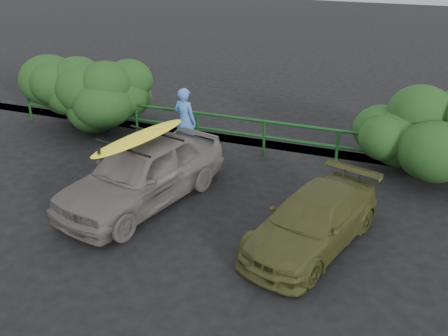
{
  "coord_description": "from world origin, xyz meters",
  "views": [
    {
      "loc": [
        4.51,
        -7.31,
        5.67
      ],
      "look_at": [
        1.11,
        1.61,
        1.13
      ],
      "focal_mm": 40.0,
      "sensor_mm": 36.0,
      "label": 1
    }
  ],
  "objects_px": {
    "olive_vehicle": "(313,221)",
    "guardrail": "(230,133)",
    "sedan": "(142,172)",
    "surfboard": "(140,137)",
    "man": "(185,121)"
  },
  "relations": [
    {
      "from": "guardrail",
      "to": "man",
      "type": "distance_m",
      "value": 1.32
    },
    {
      "from": "surfboard",
      "to": "sedan",
      "type": "bearing_deg",
      "value": 77.69
    },
    {
      "from": "sedan",
      "to": "olive_vehicle",
      "type": "height_order",
      "value": "sedan"
    },
    {
      "from": "olive_vehicle",
      "to": "guardrail",
      "type": "bearing_deg",
      "value": 146.41
    },
    {
      "from": "guardrail",
      "to": "olive_vehicle",
      "type": "bearing_deg",
      "value": -50.8
    },
    {
      "from": "sedan",
      "to": "man",
      "type": "bearing_deg",
      "value": 109.82
    },
    {
      "from": "olive_vehicle",
      "to": "surfboard",
      "type": "distance_m",
      "value": 4.12
    },
    {
      "from": "guardrail",
      "to": "man",
      "type": "relative_size",
      "value": 7.44
    },
    {
      "from": "sedan",
      "to": "surfboard",
      "type": "xyz_separation_m",
      "value": [
        -0.0,
        -0.0,
        0.84
      ]
    },
    {
      "from": "olive_vehicle",
      "to": "man",
      "type": "xyz_separation_m",
      "value": [
        -4.25,
        3.26,
        0.4
      ]
    },
    {
      "from": "man",
      "to": "surfboard",
      "type": "distance_m",
      "value": 3.0
    },
    {
      "from": "sedan",
      "to": "olive_vehicle",
      "type": "bearing_deg",
      "value": 9.21
    },
    {
      "from": "sedan",
      "to": "surfboard",
      "type": "height_order",
      "value": "surfboard"
    },
    {
      "from": "sedan",
      "to": "olive_vehicle",
      "type": "relative_size",
      "value": 1.19
    },
    {
      "from": "guardrail",
      "to": "man",
      "type": "height_order",
      "value": "man"
    }
  ]
}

